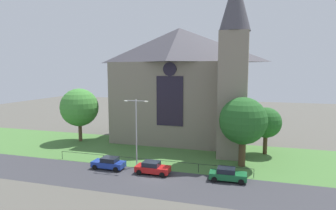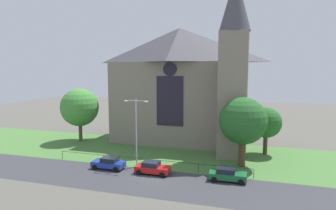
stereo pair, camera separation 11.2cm
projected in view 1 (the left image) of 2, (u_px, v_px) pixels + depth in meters
The scene contains 12 objects.
ground at pixel (176, 153), 44.03m from camera, with size 160.00×160.00×0.00m, color #56544C.
road_asphalt at pixel (149, 182), 32.60m from camera, with size 120.00×8.00×0.01m, color #38383D.
grass_verge at pixel (172, 157), 42.13m from camera, with size 120.00×20.00×0.01m, color #477538.
church_building at pixel (182, 84), 50.56m from camera, with size 23.20×16.20×26.00m.
iron_railing at pixel (149, 160), 37.25m from camera, with size 26.37×0.07×1.13m.
tree_right_near at pixel (243, 121), 37.32m from camera, with size 6.19×6.19×9.17m.
tree_right_far at pixel (266, 123), 42.95m from camera, with size 4.56×4.56×7.12m.
tree_left_far at pixel (79, 107), 50.79m from camera, with size 6.69×6.69×9.44m.
streetlamp_near at pixel (136, 125), 37.05m from camera, with size 3.37×0.26×8.92m.
parked_car_blue at pixel (109, 163), 36.86m from camera, with size 4.21×2.03×1.51m.
parked_car_red at pixel (152, 168), 35.06m from camera, with size 4.21×2.05×1.51m.
parked_car_green at pixel (228, 174), 32.83m from camera, with size 4.25×2.13×1.51m.
Camera 1 is at (10.94, -31.44, 12.55)m, focal length 30.66 mm.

